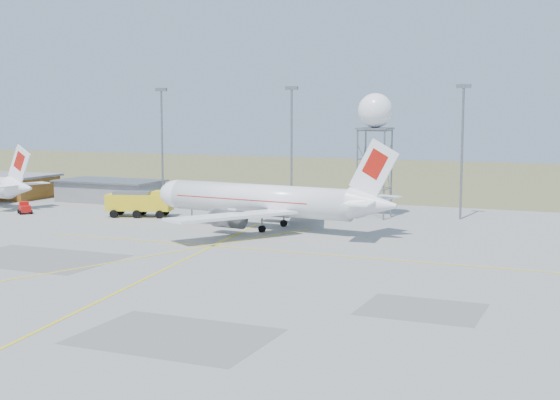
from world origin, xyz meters
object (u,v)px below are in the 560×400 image
at_px(airliner_main, 264,201).
at_px(baggage_tug, 25,209).
at_px(radar_tower, 375,148).
at_px(fire_truck, 141,204).

relative_size(airliner_main, baggage_tug, 12.68).
relative_size(radar_tower, fire_truck, 1.78).
bearing_deg(fire_truck, baggage_tug, 175.90).
relative_size(fire_truck, baggage_tug, 3.58).
relative_size(airliner_main, radar_tower, 1.99).
xyz_separation_m(fire_truck, baggage_tug, (-19.18, -4.58, -1.23)).
bearing_deg(airliner_main, baggage_tug, 7.73).
height_order(fire_truck, baggage_tug, fire_truck).
distance_m(airliner_main, baggage_tug, 42.05).
height_order(airliner_main, baggage_tug, airliner_main).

